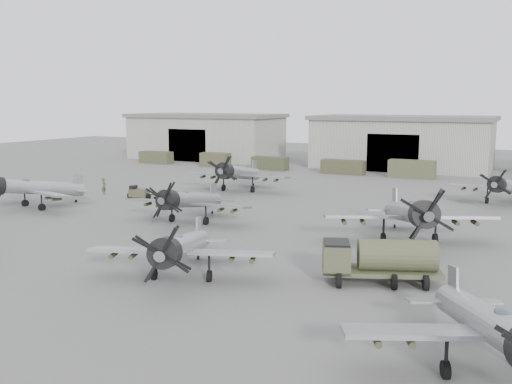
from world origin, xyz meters
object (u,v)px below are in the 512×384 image
aircraft_mid_0 (31,188)px  fuel_tanker (380,258)px  aircraft_far_0 (237,173)px  tug_trailer (152,194)px  aircraft_far_1 (504,186)px  aircraft_near_1 (180,248)px  aircraft_mid_1 (188,200)px  aircraft_mid_2 (411,213)px  aircraft_near_2 (495,328)px  ground_crew (104,186)px

aircraft_mid_0 → fuel_tanker: aircraft_mid_0 is taller
aircraft_far_0 → tug_trailer: 11.13m
aircraft_far_0 → aircraft_far_1: bearing=2.8°
aircraft_near_1 → aircraft_mid_1: 16.98m
aircraft_far_1 → aircraft_mid_2: bearing=-94.8°
aircraft_near_2 → ground_crew: size_ratio=5.88×
ground_crew → aircraft_near_1: bearing=-150.9°
aircraft_mid_2 → tug_trailer: aircraft_mid_2 is taller
aircraft_near_2 → aircraft_mid_0: 49.27m
fuel_tanker → aircraft_far_1: bearing=59.3°
aircraft_near_2 → aircraft_mid_1: (-27.04, 19.68, -0.06)m
aircraft_near_2 → aircraft_far_0: 49.64m
aircraft_mid_1 → aircraft_far_0: bearing=100.2°
aircraft_near_2 → ground_crew: (-45.11, 29.20, -1.18)m
aircraft_near_2 → aircraft_mid_1: aircraft_near_2 is taller
ground_crew → aircraft_mid_1: bearing=-137.0°
aircraft_near_2 → fuel_tanker: (-7.11, 10.20, -0.61)m
aircraft_mid_2 → tug_trailer: bearing=140.9°
aircraft_far_0 → fuel_tanker: size_ratio=1.74×
aircraft_far_0 → fuel_tanker: aircraft_far_0 is taller
aircraft_near_2 → aircraft_far_1: aircraft_near_2 is taller
aircraft_near_2 → fuel_tanker: aircraft_near_2 is taller
aircraft_near_1 → tug_trailer: size_ratio=1.51×
aircraft_far_1 → ground_crew: 45.26m
aircraft_near_1 → aircraft_near_2: (18.17, -5.20, 0.07)m
aircraft_mid_2 → tug_trailer: 31.70m
tug_trailer → fuel_tanker: bearing=-41.9°
aircraft_near_1 → aircraft_mid_0: (-27.41, 13.52, 0.06)m
aircraft_near_1 → aircraft_mid_2: 19.05m
aircraft_near_2 → aircraft_far_0: aircraft_far_0 is taller
tug_trailer → aircraft_mid_0: bearing=-136.6°
aircraft_mid_1 → fuel_tanker: size_ratio=1.57×
aircraft_far_0 → ground_crew: (-13.32, -8.92, -1.35)m
aircraft_near_1 → ground_crew: 36.10m
aircraft_near_1 → aircraft_mid_2: size_ratio=0.88×
aircraft_near_2 → aircraft_far_1: bearing=68.1°
aircraft_far_0 → aircraft_far_1: 30.27m
aircraft_mid_2 → ground_crew: size_ratio=6.57×
ground_crew → aircraft_far_1: bearing=-92.2°
aircraft_far_0 → aircraft_far_1: size_ratio=1.13×
aircraft_near_1 → fuel_tanker: bearing=4.7°
aircraft_near_1 → aircraft_mid_1: size_ratio=0.99×
aircraft_far_0 → aircraft_near_1: bearing=-72.8°
aircraft_near_1 → aircraft_near_2: size_ratio=0.99×
aircraft_mid_0 → aircraft_mid_1: size_ratio=1.02×
aircraft_mid_0 → ground_crew: bearing=103.2°
aircraft_mid_2 → aircraft_far_1: (5.59, 21.48, -0.36)m
fuel_tanker → aircraft_near_2: bearing=-76.5°
aircraft_far_0 → aircraft_mid_0: bearing=-130.7°
tug_trailer → aircraft_far_0: bearing=45.1°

